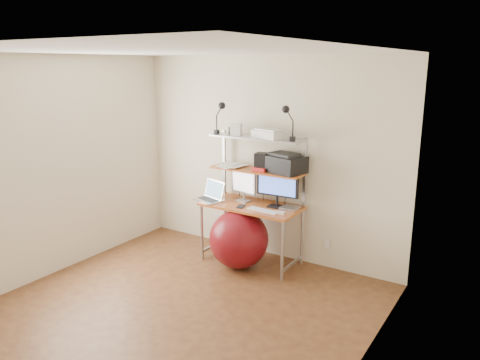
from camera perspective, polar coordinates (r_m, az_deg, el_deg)
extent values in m
plane|color=brown|center=(4.86, -7.76, -15.61)|extent=(3.60, 3.60, 0.00)
plane|color=silver|center=(4.23, -8.90, 15.32)|extent=(3.60, 3.60, 0.00)
plane|color=beige|center=(5.83, 3.26, 2.67)|extent=(3.60, 0.00, 3.60)
plane|color=beige|center=(5.69, -22.22, 1.38)|extent=(0.00, 3.60, 3.60)
plane|color=beige|center=(3.53, 14.64, -5.31)|extent=(0.00, 3.60, 3.60)
cube|color=#C46A26|center=(5.65, 1.40, -3.15)|extent=(1.20, 0.60, 0.03)
cylinder|color=#A1A2A6|center=(5.87, -4.66, -6.37)|extent=(0.04, 0.04, 0.71)
cylinder|color=#A1A2A6|center=(6.26, -1.80, -4.99)|extent=(0.04, 0.04, 0.71)
cylinder|color=#A1A2A6|center=(5.31, 5.16, -8.61)|extent=(0.04, 0.04, 0.71)
cylinder|color=#A1A2A6|center=(5.75, 7.56, -6.89)|extent=(0.04, 0.04, 0.71)
cube|color=#A1A2A6|center=(6.06, -1.93, 2.15)|extent=(0.03, 0.04, 0.84)
cube|color=#A1A2A6|center=(5.51, 7.92, 0.84)|extent=(0.03, 0.04, 0.84)
cube|color=#C46A26|center=(5.65, 2.11, 1.20)|extent=(1.18, 0.34, 0.02)
cube|color=#A1A2A6|center=(5.58, 2.14, 5.21)|extent=(1.18, 0.34, 0.02)
cube|color=silver|center=(5.73, 10.55, -7.65)|extent=(0.08, 0.01, 0.12)
cube|color=#B1B1B6|center=(5.78, 0.37, -2.54)|extent=(0.18, 0.15, 0.01)
cylinder|color=#B1B1B6|center=(5.78, 0.47, -1.99)|extent=(0.03, 0.03, 0.09)
cube|color=#B1B1B6|center=(5.73, 0.47, -0.25)|extent=(0.36, 0.08, 0.27)
plane|color=white|center=(5.72, 0.38, -0.29)|extent=(0.32, 0.05, 0.33)
cube|color=black|center=(5.56, 4.45, -3.24)|extent=(0.20, 0.16, 0.01)
cylinder|color=black|center=(5.56, 4.55, -2.54)|extent=(0.03, 0.03, 0.12)
cube|color=black|center=(5.50, 4.60, -0.40)|extent=(0.53, 0.06, 0.31)
plane|color=#456BED|center=(5.49, 4.51, -0.43)|extent=(0.47, 0.02, 0.47)
cube|color=silver|center=(5.82, -3.83, -2.44)|extent=(0.41, 0.34, 0.02)
cube|color=#2A2A2C|center=(5.82, -3.83, -2.34)|extent=(0.33, 0.23, 0.00)
cube|color=silver|center=(5.86, -2.90, -1.09)|extent=(0.35, 0.17, 0.23)
plane|color=#6991B0|center=(5.86, -2.90, -1.09)|extent=(0.33, 0.17, 0.31)
cube|color=silver|center=(5.41, 2.82, -3.72)|extent=(0.40, 0.14, 0.01)
cube|color=silver|center=(5.32, 4.97, -4.00)|extent=(0.10, 0.07, 0.03)
cube|color=silver|center=(5.48, 6.07, -3.42)|extent=(0.20, 0.20, 0.04)
cube|color=black|center=(5.56, 0.12, -3.24)|extent=(0.11, 0.16, 0.01)
cube|color=black|center=(5.51, 5.37, 1.98)|extent=(0.55, 0.44, 0.20)
cube|color=#2A2A2C|center=(5.49, 5.40, 3.14)|extent=(0.38, 0.31, 0.03)
cube|color=black|center=(5.58, 2.65, 2.24)|extent=(0.17, 0.17, 0.21)
cube|color=red|center=(5.56, 2.49, 1.32)|extent=(0.17, 0.11, 0.05)
cube|color=silver|center=(5.48, 3.67, 5.61)|extent=(0.45, 0.36, 0.09)
cube|color=#B1B1B6|center=(5.48, 3.68, 6.15)|extent=(0.38, 0.29, 0.01)
cube|color=silver|center=(5.67, -0.45, 6.20)|extent=(0.15, 0.13, 0.14)
cube|color=#2A2A2C|center=(5.78, -0.80, 6.07)|extent=(0.11, 0.11, 0.09)
cube|color=black|center=(5.80, -2.85, 5.89)|extent=(0.05, 0.06, 0.05)
cylinder|color=black|center=(5.79, -2.87, 6.98)|extent=(0.02, 0.02, 0.17)
sphere|color=black|center=(5.71, -2.21, 9.05)|extent=(0.09, 0.09, 0.09)
cube|color=black|center=(5.28, 6.43, 5.02)|extent=(0.05, 0.06, 0.05)
cylinder|color=black|center=(5.27, 6.46, 6.21)|extent=(0.02, 0.02, 0.17)
sphere|color=black|center=(5.27, 5.60, 8.58)|extent=(0.09, 0.09, 0.09)
sphere|color=maroon|center=(5.63, -0.14, -7.20)|extent=(0.71, 0.71, 0.71)
cube|color=white|center=(5.90, -1.59, 1.87)|extent=(0.27, 0.32, 0.00)
cube|color=white|center=(5.80, -1.22, 1.70)|extent=(0.29, 0.33, 0.00)
cube|color=white|center=(5.89, -1.01, 1.94)|extent=(0.26, 0.31, 0.00)
cube|color=white|center=(5.79, -0.56, 1.78)|extent=(0.25, 0.31, 0.00)
cube|color=white|center=(5.86, -1.32, 1.98)|extent=(0.25, 0.31, 0.00)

